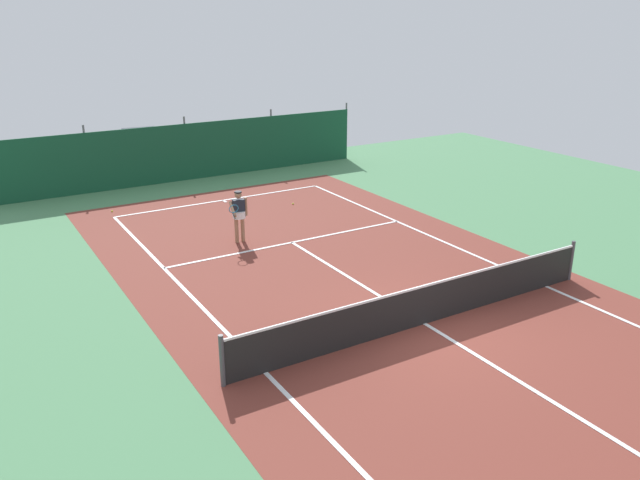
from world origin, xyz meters
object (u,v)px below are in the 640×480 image
(parked_car, at_px, (143,148))
(tennis_ball_midcourt, at_px, (293,204))
(tennis_player, at_px, (239,213))
(tennis_ball_near_player, at_px, (112,211))
(tennis_net, at_px, (426,304))

(parked_car, bearing_deg, tennis_ball_midcourt, 114.85)
(tennis_player, height_order, parked_car, parked_car)
(tennis_ball_near_player, relative_size, parked_car, 0.02)
(tennis_net, height_order, tennis_ball_near_player, tennis_net)
(tennis_player, bearing_deg, tennis_ball_midcourt, -134.01)
(tennis_net, bearing_deg, tennis_ball_near_player, 107.67)
(tennis_net, relative_size, tennis_ball_near_player, 153.33)
(parked_car, bearing_deg, tennis_net, 99.68)
(tennis_ball_midcourt, relative_size, parked_car, 0.02)
(tennis_ball_midcourt, height_order, parked_car, parked_car)
(tennis_ball_midcourt, bearing_deg, tennis_ball_near_player, 157.15)
(tennis_ball_near_player, height_order, tennis_ball_midcourt, same)
(tennis_net, distance_m, tennis_player, 7.44)
(tennis_net, distance_m, tennis_ball_midcourt, 10.25)
(tennis_ball_near_player, bearing_deg, parked_car, 64.49)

